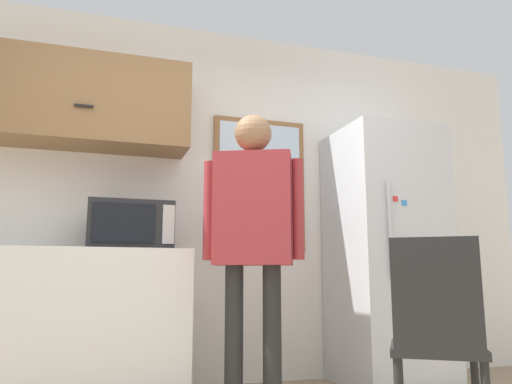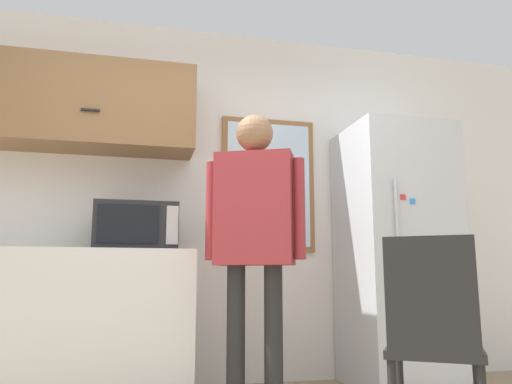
% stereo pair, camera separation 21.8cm
% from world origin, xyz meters
% --- Properties ---
extents(back_wall, '(6.00, 0.06, 2.70)m').
position_xyz_m(back_wall, '(0.00, 1.98, 1.35)').
color(back_wall, white).
rests_on(back_wall, ground_plane).
extents(counter, '(2.15, 0.60, 0.94)m').
position_xyz_m(counter, '(-1.12, 1.65, 0.47)').
color(counter, silver).
rests_on(counter, ground_plane).
extents(upper_cabinets, '(2.15, 0.40, 0.61)m').
position_xyz_m(upper_cabinets, '(-1.12, 1.76, 1.94)').
color(upper_cabinets, olive).
extents(microwave, '(0.53, 0.38, 0.31)m').
position_xyz_m(microwave, '(-0.42, 1.62, 1.09)').
color(microwave, '#232326').
rests_on(microwave, counter).
extents(person, '(0.57, 0.40, 1.77)m').
position_xyz_m(person, '(0.29, 1.20, 1.10)').
color(person, black).
rests_on(person, ground_plane).
extents(refrigerator, '(0.72, 0.75, 1.87)m').
position_xyz_m(refrigerator, '(1.45, 1.58, 0.93)').
color(refrigerator, silver).
rests_on(refrigerator, ground_plane).
extents(chair, '(0.60, 0.60, 0.95)m').
position_xyz_m(chair, '(0.93, 0.36, 0.51)').
color(chair, black).
rests_on(chair, ground_plane).
extents(window, '(0.74, 0.05, 1.05)m').
position_xyz_m(window, '(0.57, 1.93, 1.48)').
color(window, olive).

